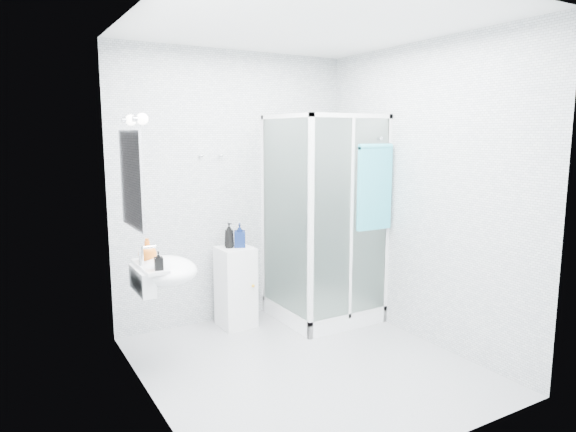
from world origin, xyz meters
TOP-DOWN VIEW (x-y plane):
  - room at (0.00, 0.00)m, footprint 2.40×2.60m
  - shower_enclosure at (0.67, 0.77)m, footprint 0.90×0.95m
  - wall_basin at (-0.99, 0.45)m, footprint 0.46×0.56m
  - mirror at (-1.19, 0.45)m, footprint 0.02×0.60m
  - vanity_lights at (-1.14, 0.45)m, footprint 0.10×0.40m
  - wall_hooks at (-0.25, 1.26)m, footprint 0.23×0.06m
  - storage_cabinet at (-0.11, 1.05)m, footprint 0.32×0.35m
  - hand_towel at (0.98, 0.36)m, footprint 0.37×0.05m
  - shampoo_bottle_a at (-0.16, 1.07)m, footprint 0.11×0.11m
  - shampoo_bottle_b at (-0.06, 1.05)m, footprint 0.14×0.14m
  - soap_dispenser_orange at (-1.07, 0.55)m, footprint 0.14×0.14m
  - soap_dispenser_black at (-1.06, 0.27)m, footprint 0.07×0.07m

SIDE VIEW (x-z plane):
  - storage_cabinet at x=-0.11m, z-range 0.00..0.77m
  - shower_enclosure at x=0.67m, z-range -0.55..1.45m
  - wall_basin at x=-0.99m, z-range 0.62..0.97m
  - shampoo_bottle_b at x=-0.06m, z-range 0.77..0.99m
  - shampoo_bottle_a at x=-0.16m, z-range 0.77..1.00m
  - soap_dispenser_black at x=-1.06m, z-range 0.86..1.00m
  - soap_dispenser_orange at x=-1.07m, z-range 0.86..1.04m
  - room at x=0.00m, z-range 0.00..2.60m
  - hand_towel at x=0.98m, z-range 0.97..1.75m
  - mirror at x=-1.19m, z-range 1.15..1.85m
  - wall_hooks at x=-0.25m, z-range 1.60..1.64m
  - vanity_lights at x=-1.14m, z-range 1.88..1.96m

